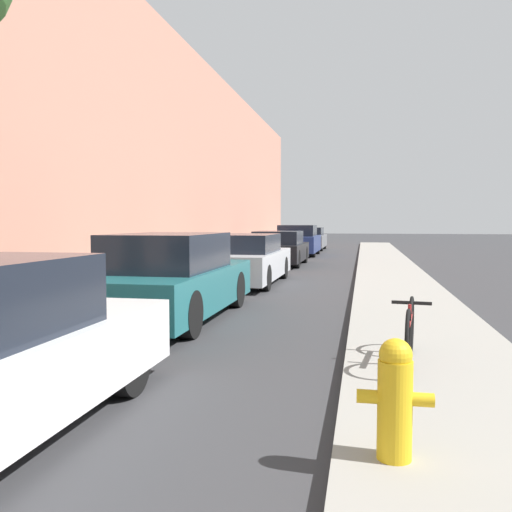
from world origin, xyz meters
TOP-DOWN VIEW (x-y plane):
  - ground_plane at (0.00, 16.00)m, footprint 120.00×120.00m
  - sidewalk_left at (-2.90, 16.00)m, footprint 2.00×52.00m
  - sidewalk_right at (2.90, 16.00)m, footprint 2.00×52.00m
  - building_facade_left at (-4.25, 16.00)m, footprint 0.70×52.00m
  - parked_car_teal at (-1.02, 10.82)m, footprint 1.70×4.54m
  - parked_car_silver at (-0.90, 16.11)m, footprint 1.71×4.62m
  - parked_car_black at (-0.98, 22.25)m, footprint 1.82×4.06m
  - parked_car_navy at (-0.97, 28.11)m, footprint 1.87×4.11m
  - parked_car_grey at (-0.99, 33.32)m, footprint 1.84×4.15m
  - fire_hydrant at (2.29, 5.79)m, footprint 0.48×0.22m
  - bicycle at (2.58, 8.27)m, footprint 0.44×1.58m

SIDE VIEW (x-z plane):
  - ground_plane at x=0.00m, z-range 0.00..0.00m
  - sidewalk_left at x=-2.90m, z-range 0.00..0.12m
  - sidewalk_right at x=2.90m, z-range 0.00..0.12m
  - bicycle at x=2.58m, z-range 0.13..0.78m
  - fire_hydrant at x=2.29m, z-range 0.13..0.90m
  - parked_car_black at x=-0.98m, z-range -0.02..1.24m
  - parked_car_grey at x=-0.99m, z-range -0.02..1.26m
  - parked_car_silver at x=-0.90m, z-range -0.02..1.27m
  - parked_car_teal at x=-1.02m, z-range -0.04..1.39m
  - parked_car_navy at x=-0.97m, z-range -0.03..1.42m
  - building_facade_left at x=-4.25m, z-range 0.00..7.72m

